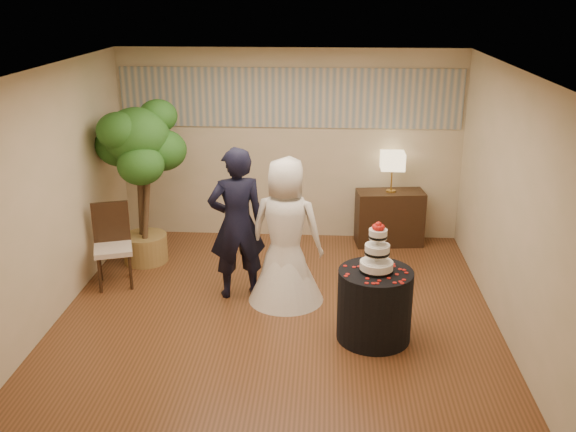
# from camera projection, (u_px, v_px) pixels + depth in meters

# --- Properties ---
(floor) EXTENTS (5.00, 5.00, 0.00)m
(floor) POSITION_uv_depth(u_px,v_px,m) (277.00, 311.00, 7.52)
(floor) COLOR brown
(floor) RESTS_ON ground
(ceiling) EXTENTS (5.00, 5.00, 0.00)m
(ceiling) POSITION_uv_depth(u_px,v_px,m) (276.00, 68.00, 6.58)
(ceiling) COLOR white
(ceiling) RESTS_ON wall_back
(wall_back) EXTENTS (5.00, 0.06, 2.80)m
(wall_back) POSITION_uv_depth(u_px,v_px,m) (290.00, 146.00, 9.40)
(wall_back) COLOR beige
(wall_back) RESTS_ON ground
(wall_front) EXTENTS (5.00, 0.06, 2.80)m
(wall_front) POSITION_uv_depth(u_px,v_px,m) (250.00, 303.00, 4.70)
(wall_front) COLOR beige
(wall_front) RESTS_ON ground
(wall_left) EXTENTS (0.06, 5.00, 2.80)m
(wall_left) POSITION_uv_depth(u_px,v_px,m) (55.00, 194.00, 7.19)
(wall_left) COLOR beige
(wall_left) RESTS_ON ground
(wall_right) EXTENTS (0.06, 5.00, 2.80)m
(wall_right) POSITION_uv_depth(u_px,v_px,m) (508.00, 202.00, 6.90)
(wall_right) COLOR beige
(wall_right) RESTS_ON ground
(mural_border) EXTENTS (4.90, 0.02, 0.85)m
(mural_border) POSITION_uv_depth(u_px,v_px,m) (290.00, 98.00, 9.14)
(mural_border) COLOR #9FA094
(mural_border) RESTS_ON wall_back
(groom) EXTENTS (0.79, 0.63, 1.87)m
(groom) POSITION_uv_depth(u_px,v_px,m) (237.00, 224.00, 7.63)
(groom) COLOR black
(groom) RESTS_ON floor
(bride) EXTENTS (1.06, 1.06, 1.78)m
(bride) POSITION_uv_depth(u_px,v_px,m) (286.00, 231.00, 7.52)
(bride) COLOR white
(bride) RESTS_ON floor
(cake_table) EXTENTS (1.05, 1.05, 0.79)m
(cake_table) POSITION_uv_depth(u_px,v_px,m) (374.00, 305.00, 6.82)
(cake_table) COLOR black
(cake_table) RESTS_ON floor
(wedding_cake) EXTENTS (0.35, 0.35, 0.55)m
(wedding_cake) POSITION_uv_depth(u_px,v_px,m) (377.00, 247.00, 6.60)
(wedding_cake) COLOR white
(wedding_cake) RESTS_ON cake_table
(console) EXTENTS (1.01, 0.54, 0.81)m
(console) POSITION_uv_depth(u_px,v_px,m) (389.00, 218.00, 9.39)
(console) COLOR black
(console) RESTS_ON floor
(table_lamp) EXTENTS (0.33, 0.33, 0.58)m
(table_lamp) POSITION_uv_depth(u_px,v_px,m) (392.00, 172.00, 9.16)
(table_lamp) COLOR beige
(table_lamp) RESTS_ON console
(ficus_tree) EXTENTS (1.20, 1.20, 2.25)m
(ficus_tree) POSITION_uv_depth(u_px,v_px,m) (140.00, 183.00, 8.53)
(ficus_tree) COLOR #25591C
(ficus_tree) RESTS_ON floor
(side_chair) EXTENTS (0.61, 0.63, 1.05)m
(side_chair) POSITION_uv_depth(u_px,v_px,m) (113.00, 247.00, 8.02)
(side_chair) COLOR black
(side_chair) RESTS_ON floor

